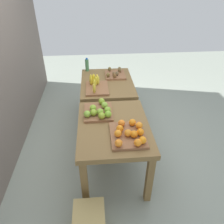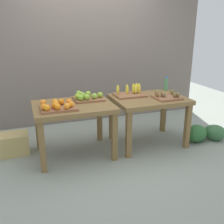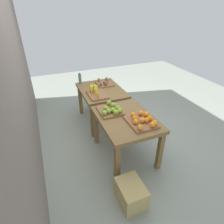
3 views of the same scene
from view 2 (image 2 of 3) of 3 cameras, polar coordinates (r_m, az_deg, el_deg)
ground_plane at (r=3.86m, az=0.21°, el=-7.90°), size 8.00×8.00×0.00m
back_wall at (r=4.77m, az=-5.43°, el=15.74°), size 4.40×0.12×3.00m
display_table_left at (r=3.49m, az=-8.47°, el=-0.01°), size 1.04×0.80×0.72m
display_table_right at (r=3.85m, az=8.10°, el=1.72°), size 1.04×0.80×0.72m
orange_bin at (r=3.29m, az=-11.83°, el=1.30°), size 0.46×0.36×0.11m
apple_bin at (r=3.64m, az=-5.51°, el=3.30°), size 0.43×0.35×0.11m
banana_crate at (r=3.87m, az=4.17°, el=4.25°), size 0.44×0.32×0.17m
kiwi_bin at (r=3.79m, az=11.95°, el=3.35°), size 0.36×0.32×0.10m
water_bottle at (r=4.28m, az=11.79°, el=6.07°), size 0.06×0.06×0.22m
watermelon_pile at (r=4.29m, az=19.69°, el=-4.37°), size 0.72×0.41×0.28m
cardboard_produce_box at (r=3.90m, az=-20.75°, el=-6.56°), size 0.40×0.30×0.29m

